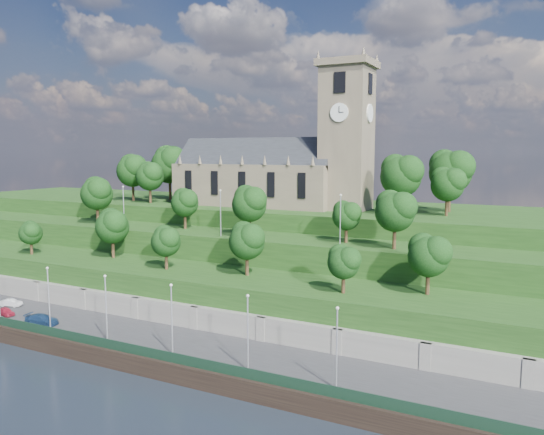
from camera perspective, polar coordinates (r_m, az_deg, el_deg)
The scene contains 17 objects.
ground at distance 68.33m, azimuth -17.46°, elevation -15.05°, with size 320.00×320.00×0.00m, color black.
promenade at distance 72.09m, azimuth -14.10°, elevation -12.90°, with size 160.00×12.00×2.00m, color #2D2D30.
quay_wall at distance 67.90m, azimuth -17.53°, elevation -14.20°, with size 160.00×0.50×2.20m, color black.
fence at distance 67.81m, azimuth -17.18°, elevation -12.87°, with size 160.00×0.10×1.20m, color #163121.
retaining_wall at distance 75.97m, azimuth -11.16°, elevation -10.57°, with size 160.00×2.10×5.00m.
embankment_lower at distance 80.18m, azimuth -8.52°, elevation -8.45°, with size 160.00×12.00×8.00m, color #1A3B13.
embankment_upper at distance 88.63m, azimuth -4.45°, elevation -5.56°, with size 160.00×10.00×12.00m, color #1A3B13.
hilltop at distance 106.54m, azimuth 1.37°, elevation -2.56°, with size 160.00×32.00×15.00m, color #1A3B13.
church at distance 101.10m, azimuth 0.83°, elevation 5.48°, with size 38.60×12.35×27.60m.
trees_lower at distance 76.94m, azimuth -6.37°, elevation -2.26°, with size 69.98×8.76×8.18m.
trees_upper at distance 86.01m, azimuth -4.95°, elevation 1.78°, with size 61.98×8.14×8.82m.
trees_hilltop at distance 101.52m, azimuth -0.52°, elevation 5.21°, with size 70.80×16.44×11.79m.
lamp_posts_promenade at distance 69.16m, azimuth -17.43°, elevation -8.79°, with size 60.36×0.36×8.45m.
lamp_posts_upper at distance 84.41m, azimuth -5.56°, elevation 0.91°, with size 40.36×0.36×7.47m.
car_left at distance 86.26m, azimuth -26.74°, elevation -9.02°, with size 1.33×3.31×1.13m, color maroon.
car_middle at distance 90.76m, azimuth -26.29°, elevation -8.21°, with size 1.20×3.44×1.13m, color #A0A1A4.
car_right at distance 79.84m, azimuth -23.52°, elevation -10.02°, with size 1.92×4.73×1.37m, color navy.
Camera 1 is at (44.65, -45.06, 25.41)m, focal length 35.00 mm.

